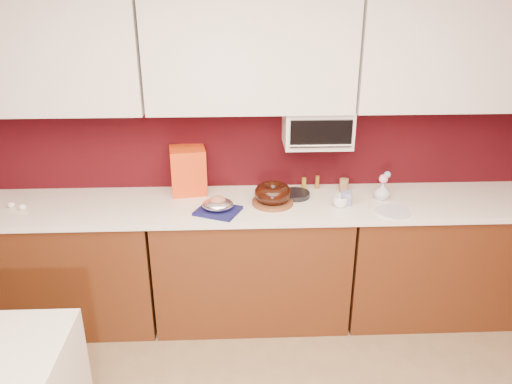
{
  "coord_description": "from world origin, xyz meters",
  "views": [
    {
      "loc": [
        -0.1,
        -1.13,
        2.27
      ],
      "look_at": [
        0.03,
        1.84,
        1.02
      ],
      "focal_mm": 35.0,
      "sensor_mm": 36.0,
      "label": 1
    }
  ],
  "objects": [
    {
      "name": "wall_back",
      "position": [
        0.0,
        2.25,
        1.25
      ],
      "size": [
        4.0,
        0.02,
        2.5
      ],
      "primitive_type": "cube",
      "color": "#3A070C",
      "rests_on": "floor"
    },
    {
      "name": "base_cabinet_left",
      "position": [
        -1.33,
        1.94,
        0.43
      ],
      "size": [
        1.31,
        0.58,
        0.86
      ],
      "primitive_type": "cube",
      "color": "#532810",
      "rests_on": "floor"
    },
    {
      "name": "base_cabinet_center",
      "position": [
        0.0,
        1.94,
        0.43
      ],
      "size": [
        1.31,
        0.58,
        0.86
      ],
      "primitive_type": "cube",
      "color": "#532810",
      "rests_on": "floor"
    },
    {
      "name": "base_cabinet_right",
      "position": [
        1.33,
        1.94,
        0.43
      ],
      "size": [
        1.31,
        0.58,
        0.86
      ],
      "primitive_type": "cube",
      "color": "#532810",
      "rests_on": "floor"
    },
    {
      "name": "countertop",
      "position": [
        0.0,
        1.94,
        0.88
      ],
      "size": [
        4.0,
        0.62,
        0.04
      ],
      "primitive_type": "cube",
      "color": "white",
      "rests_on": "base_cabinet_center"
    },
    {
      "name": "upper_cabinet_left",
      "position": [
        -1.33,
        2.08,
        1.85
      ],
      "size": [
        1.31,
        0.33,
        0.7
      ],
      "primitive_type": "cube",
      "color": "white",
      "rests_on": "wall_back"
    },
    {
      "name": "upper_cabinet_center",
      "position": [
        0.0,
        2.08,
        1.85
      ],
      "size": [
        1.31,
        0.33,
        0.7
      ],
      "primitive_type": "cube",
      "color": "white",
      "rests_on": "wall_back"
    },
    {
      "name": "upper_cabinet_right",
      "position": [
        1.33,
        2.08,
        1.85
      ],
      "size": [
        1.31,
        0.33,
        0.7
      ],
      "primitive_type": "cube",
      "color": "white",
      "rests_on": "wall_back"
    },
    {
      "name": "toaster_oven",
      "position": [
        0.45,
        2.1,
        1.38
      ],
      "size": [
        0.45,
        0.3,
        0.25
      ],
      "primitive_type": "cube",
      "color": "white",
      "rests_on": "upper_cabinet_center"
    },
    {
      "name": "toaster_oven_door",
      "position": [
        0.45,
        1.94,
        1.38
      ],
      "size": [
        0.4,
        0.02,
        0.18
      ],
      "primitive_type": "cube",
      "color": "black",
      "rests_on": "toaster_oven"
    },
    {
      "name": "toaster_oven_handle",
      "position": [
        0.45,
        1.93,
        1.3
      ],
      "size": [
        0.42,
        0.02,
        0.02
      ],
      "primitive_type": "cylinder",
      "rotation": [
        0.0,
        1.57,
        0.0
      ],
      "color": "silver",
      "rests_on": "toaster_oven"
    },
    {
      "name": "cake_base",
      "position": [
        0.14,
        1.91,
        0.91
      ],
      "size": [
        0.35,
        0.35,
        0.03
      ],
      "primitive_type": "cylinder",
      "rotation": [
        0.0,
        0.0,
        0.33
      ],
      "color": "brown",
      "rests_on": "countertop"
    },
    {
      "name": "bundt_cake",
      "position": [
        0.14,
        1.91,
        0.98
      ],
      "size": [
        0.26,
        0.26,
        0.1
      ],
      "primitive_type": "torus",
      "rotation": [
        0.0,
        0.0,
        0.04
      ],
      "color": "black",
      "rests_on": "cake_base"
    },
    {
      "name": "navy_towel",
      "position": [
        -0.22,
        1.8,
        0.91
      ],
      "size": [
        0.33,
        0.31,
        0.02
      ],
      "primitive_type": "cube",
      "rotation": [
        0.0,
        0.0,
        -0.42
      ],
      "color": "#14144C",
      "rests_on": "countertop"
    },
    {
      "name": "foil_ham_nest",
      "position": [
        -0.22,
        1.8,
        0.96
      ],
      "size": [
        0.22,
        0.19,
        0.07
      ],
      "primitive_type": "ellipsoid",
      "rotation": [
        0.0,
        0.0,
        -0.1
      ],
      "color": "white",
      "rests_on": "navy_towel"
    },
    {
      "name": "roasted_ham",
      "position": [
        -0.22,
        1.8,
        0.98
      ],
      "size": [
        0.12,
        0.11,
        0.07
      ],
      "primitive_type": "ellipsoid",
      "rotation": [
        0.0,
        0.0,
        0.23
      ],
      "color": "#B06850",
      "rests_on": "foil_ham_nest"
    },
    {
      "name": "pandoro_box",
      "position": [
        -0.43,
        2.15,
        1.06
      ],
      "size": [
        0.27,
        0.25,
        0.32
      ],
      "primitive_type": "cube",
      "rotation": [
        0.0,
        0.0,
        0.15
      ],
      "color": "red",
      "rests_on": "countertop"
    },
    {
      "name": "dark_pan",
      "position": [
        0.31,
        2.03,
        0.92
      ],
      "size": [
        0.24,
        0.24,
        0.03
      ],
      "primitive_type": "cylinder",
      "rotation": [
        0.0,
        0.0,
        -0.26
      ],
      "color": "black",
      "rests_on": "countertop"
    },
    {
      "name": "coffee_mug",
      "position": [
        0.58,
        1.85,
        0.94
      ],
      "size": [
        0.11,
        0.11,
        0.09
      ],
      "primitive_type": "imported",
      "rotation": [
        0.0,
        0.0,
        0.86
      ],
      "color": "white",
      "rests_on": "countertop"
    },
    {
      "name": "blue_jar",
      "position": [
        0.63,
        1.89,
        0.95
      ],
      "size": [
        0.1,
        0.1,
        0.09
      ],
      "primitive_type": "cylinder",
      "rotation": [
        0.0,
        0.0,
        -0.42
      ],
      "color": "#1B2399",
      "rests_on": "countertop"
    },
    {
      "name": "flower_vase",
      "position": [
        0.89,
        1.97,
        0.97
      ],
      "size": [
        0.11,
        0.11,
        0.13
      ],
      "primitive_type": "imported",
      "rotation": [
        0.0,
        0.0,
        0.35
      ],
      "color": "silver",
      "rests_on": "countertop"
    },
    {
      "name": "flower_pink",
      "position": [
        0.89,
        1.97,
        1.05
      ],
      "size": [
        0.06,
        0.06,
        0.06
      ],
      "primitive_type": "sphere",
      "color": "pink",
      "rests_on": "flower_vase"
    },
    {
      "name": "flower_blue",
      "position": [
        0.92,
        1.99,
        1.07
      ],
      "size": [
        0.05,
        0.05,
        0.05
      ],
      "primitive_type": "sphere",
      "color": "#85A1D6",
      "rests_on": "flower_vase"
    },
    {
      "name": "china_plate",
      "position": [
        0.91,
        1.74,
        0.91
      ],
      "size": [
        0.26,
        0.26,
        0.01
      ],
      "primitive_type": "cylinder",
      "rotation": [
        0.0,
        0.0,
        0.19
      ],
      "color": "silver",
      "rests_on": "countertop"
    },
    {
      "name": "amber_bottle",
      "position": [
        0.38,
        2.15,
        0.95
      ],
      "size": [
        0.04,
        0.04,
        0.09
      ],
      "primitive_type": "cylinder",
      "rotation": [
        0.0,
        0.0,
        0.16
      ],
      "color": "olive",
      "rests_on": "countertop"
    },
    {
      "name": "paper_cup",
      "position": [
        0.66,
        2.11,
        0.95
      ],
      "size": [
        0.07,
        0.07,
        0.09
      ],
      "primitive_type": "cylinder",
      "rotation": [
        0.0,
        0.0,
        -0.17
      ],
      "color": "olive",
      "rests_on": "countertop"
    },
    {
      "name": "egg_left",
      "position": [
        -1.5,
        1.89,
        0.92
      ],
      "size": [
        0.05,
        0.04,
        0.04
      ],
      "primitive_type": "ellipsoid",
      "rotation": [
        0.0,
        0.0,
        -0.01
      ],
      "color": "white",
      "rests_on": "countertop"
    },
    {
      "name": "egg_right",
      "position": [
        -1.59,
        1.93,
        0.92
      ],
      "size": [
        0.06,
        0.06,
        0.04
      ],
      "primitive_type": "ellipsoid",
      "rotation": [
        0.0,
        0.0,
        -0.34
      ],
      "color": "white",
      "rests_on": "countertop"
    },
    {
      "name": "amber_bottle_tall",
      "position": [
        0.48,
        2.17,
        0.95
      ],
      "size": [
        0.03,
        0.03,
        0.1
      ],
      "primitive_type": "cylinder",
      "rotation": [
        0.0,
        0.0,
        0.1
      ],
      "color": "brown",
      "rests_on": "countertop"
    }
  ]
}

